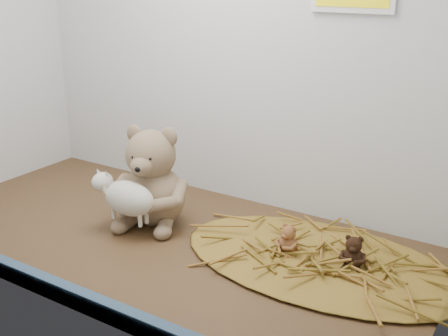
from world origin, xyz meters
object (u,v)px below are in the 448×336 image
Objects in this scene: toy_lamb at (129,198)px; mini_teddy_brown at (354,250)px; main_teddy at (153,175)px; mini_teddy_tan at (289,238)px.

mini_teddy_brown is at bearing 13.67° from toy_lamb.
mini_teddy_brown is at bearing -12.84° from main_teddy.
toy_lamb is at bearing 179.99° from mini_teddy_brown.
mini_teddy_tan is at bearing 173.47° from mini_teddy_brown.
main_teddy is 35.51cm from mini_teddy_tan.
toy_lamb is 2.54× the size of mini_teddy_brown.
mini_teddy_brown is (13.42, 1.68, 0.20)cm from mini_teddy_tan.
mini_teddy_brown is (48.10, 11.69, -4.39)cm from toy_lamb.
mini_teddy_tan is (34.68, 10.01, -4.59)cm from toy_lamb.
toy_lamb is 36.38cm from mini_teddy_tan.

